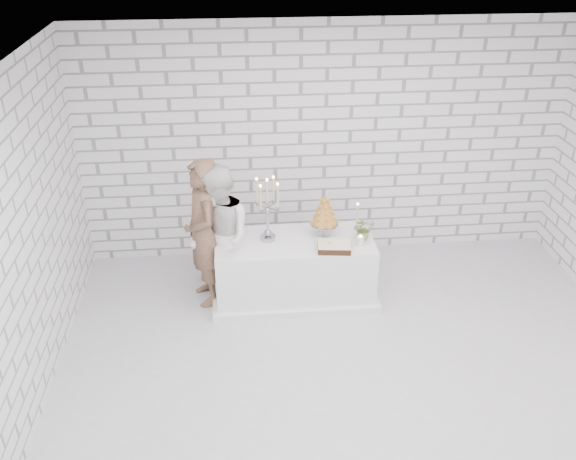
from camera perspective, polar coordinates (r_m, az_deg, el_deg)
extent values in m
cube|color=silver|center=(6.32, 6.44, -13.15)|extent=(6.00, 5.00, 0.01)
cube|color=white|center=(4.88, 8.39, 14.17)|extent=(6.00, 5.00, 0.01)
cube|color=white|center=(7.67, 3.46, 8.03)|extent=(6.00, 0.01, 3.00)
cube|color=white|center=(5.65, -24.01, -2.59)|extent=(0.01, 5.00, 3.00)
cube|color=white|center=(7.17, 0.58, -3.56)|extent=(1.80, 0.80, 0.75)
imported|color=brown|center=(6.93, -7.87, -0.31)|extent=(0.58, 0.73, 1.75)
imported|color=white|center=(6.90, -6.36, -0.68)|extent=(0.89, 0.99, 1.68)
cube|color=black|center=(6.79, 4.31, -1.54)|extent=(0.39, 0.30, 0.08)
cylinder|color=white|center=(6.88, 6.73, -1.04)|extent=(0.09, 0.09, 0.12)
cylinder|color=beige|center=(7.17, 6.42, 1.19)|extent=(0.07, 0.07, 0.32)
imported|color=#5A7F39|center=(6.99, 7.05, 0.11)|extent=(0.24, 0.21, 0.26)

